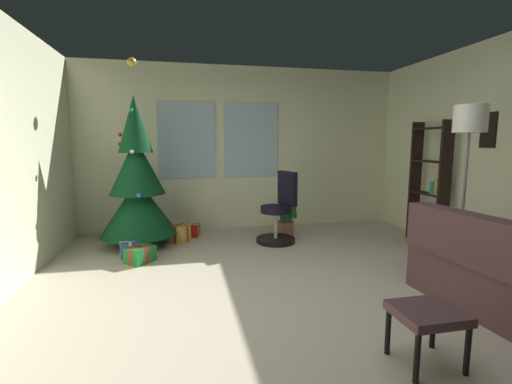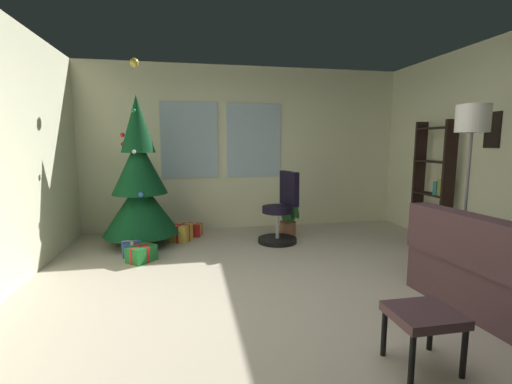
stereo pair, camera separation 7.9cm
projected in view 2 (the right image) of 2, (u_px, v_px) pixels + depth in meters
The scene contains 12 objects.
ground_plane at pixel (301, 313), 3.06m from camera, with size 5.22×6.01×0.10m, color beige.
wall_back_with_windows at pixel (244, 148), 5.83m from camera, with size 5.22×0.12×2.65m.
footstool at pixel (424, 319), 2.21m from camera, with size 0.41×0.36×0.38m.
holiday_tree at pixel (140, 185), 4.83m from camera, with size 1.03×1.03×2.53m.
gift_box_red at pixel (193, 230), 5.39m from camera, with size 0.29×0.26×0.20m.
gift_box_green at pixel (141, 254), 4.23m from camera, with size 0.38×0.38×0.20m.
gift_box_gold at pixel (181, 233), 5.10m from camera, with size 0.34×0.34×0.25m.
gift_box_blue at pixel (132, 248), 4.45m from camera, with size 0.26×0.24×0.20m.
office_chair at pixel (281, 215), 5.02m from camera, with size 0.56×0.56×1.02m.
bookshelf at pixel (433, 191), 4.88m from camera, with size 0.18×0.64×1.72m.
floor_lamp at pixel (472, 134), 3.59m from camera, with size 0.32×0.32×1.81m.
potted_plant at pixel (289, 218), 5.40m from camera, with size 0.44×0.41×0.63m.
Camera 2 is at (-0.93, -2.76, 1.42)m, focal length 24.61 mm.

